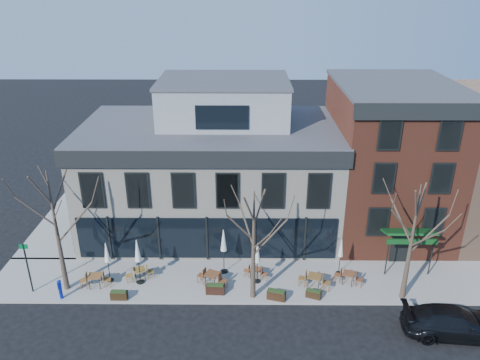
{
  "coord_description": "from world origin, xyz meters",
  "views": [
    {
      "loc": [
        2.4,
        -26.89,
        18.01
      ],
      "look_at": [
        2.18,
        2.0,
        5.23
      ],
      "focal_mm": 35.0,
      "sensor_mm": 36.0,
      "label": 1
    }
  ],
  "objects_px": {
    "cafe_set_0": "(95,280)",
    "umbrella_0": "(107,254)",
    "call_box": "(60,288)",
    "parked_sedan": "(454,322)"
  },
  "relations": [
    {
      "from": "parked_sedan",
      "to": "call_box",
      "type": "height_order",
      "value": "parked_sedan"
    },
    {
      "from": "cafe_set_0",
      "to": "umbrella_0",
      "type": "xyz_separation_m",
      "value": [
        0.71,
        0.62,
        1.44
      ]
    },
    {
      "from": "cafe_set_0",
      "to": "umbrella_0",
      "type": "bearing_deg",
      "value": 40.9
    },
    {
      "from": "cafe_set_0",
      "to": "call_box",
      "type": "bearing_deg",
      "value": -146.49
    },
    {
      "from": "call_box",
      "to": "parked_sedan",
      "type": "bearing_deg",
      "value": -6.96
    },
    {
      "from": "parked_sedan",
      "to": "cafe_set_0",
      "type": "xyz_separation_m",
      "value": [
        -20.54,
        3.88,
        -0.12
      ]
    },
    {
      "from": "parked_sedan",
      "to": "umbrella_0",
      "type": "relative_size",
      "value": 1.96
    },
    {
      "from": "call_box",
      "to": "umbrella_0",
      "type": "relative_size",
      "value": 0.48
    },
    {
      "from": "call_box",
      "to": "umbrella_0",
      "type": "distance_m",
      "value": 3.28
    },
    {
      "from": "call_box",
      "to": "cafe_set_0",
      "type": "height_order",
      "value": "call_box"
    }
  ]
}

